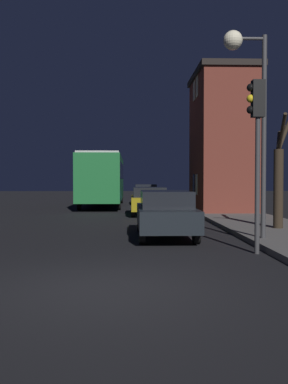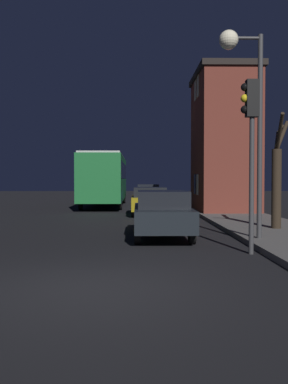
% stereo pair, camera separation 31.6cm
% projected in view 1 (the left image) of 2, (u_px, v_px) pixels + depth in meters
% --- Properties ---
extents(ground_plane, '(120.00, 120.00, 0.00)m').
position_uv_depth(ground_plane, '(103.00, 288.00, 7.22)').
color(ground_plane, black).
extents(brick_building, '(3.20, 5.32, 7.50)m').
position_uv_depth(brick_building, '(223.00, 141.00, 23.34)').
color(brick_building, brown).
rests_on(brick_building, sidewalk).
extents(streetlamp, '(1.24, 0.54, 5.85)m').
position_uv_depth(streetlamp, '(246.00, 80.00, 12.04)').
color(streetlamp, '#38383A').
rests_on(streetlamp, sidewalk).
extents(traffic_light, '(0.43, 0.24, 4.25)m').
position_uv_depth(traffic_light, '(257.00, 130.00, 10.43)').
color(traffic_light, '#38383A').
rests_on(traffic_light, ground).
extents(bare_tree, '(0.80, 2.28, 3.78)m').
position_uv_depth(bare_tree, '(279.00, 175.00, 14.67)').
color(bare_tree, '#2D2319').
rests_on(bare_tree, sidewalk).
extents(bus, '(2.58, 11.20, 3.44)m').
position_uv_depth(bus, '(103.00, 176.00, 29.07)').
color(bus, '#1E6B33').
rests_on(bus, ground).
extents(car_near_lane, '(1.72, 4.57, 1.48)m').
position_uv_depth(car_near_lane, '(165.00, 213.00, 13.51)').
color(car_near_lane, black).
rests_on(car_near_lane, ground).
extents(car_mid_lane, '(1.83, 3.98, 1.43)m').
position_uv_depth(car_mid_lane, '(149.00, 200.00, 21.88)').
color(car_mid_lane, olive).
rests_on(car_mid_lane, ground).
extents(car_far_lane, '(1.73, 4.16, 1.47)m').
position_uv_depth(car_far_lane, '(146.00, 194.00, 31.52)').
color(car_far_lane, navy).
rests_on(car_far_lane, ground).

